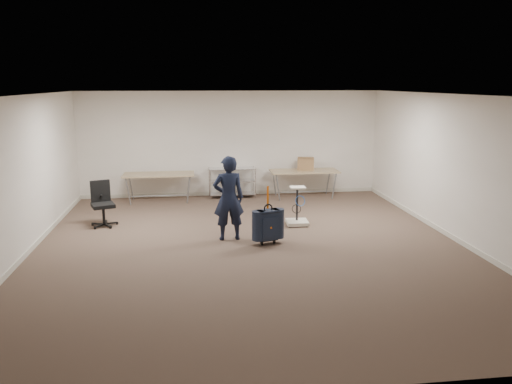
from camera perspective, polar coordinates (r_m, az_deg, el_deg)
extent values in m
plane|color=#4D3B2E|center=(9.37, -0.64, -6.35)|extent=(9.00, 9.00, 0.00)
plane|color=silver|center=(13.45, -2.90, 5.52)|extent=(8.00, 0.00, 8.00)
plane|color=silver|center=(4.72, 5.74, -7.69)|extent=(8.00, 0.00, 8.00)
plane|color=silver|center=(9.44, -25.55, 1.34)|extent=(0.00, 9.00, 9.00)
plane|color=silver|center=(10.27, 22.11, 2.46)|extent=(0.00, 9.00, 9.00)
plane|color=silver|center=(8.88, -0.68, 11.03)|extent=(8.00, 8.00, 0.00)
cube|color=beige|center=(13.67, -2.83, -0.12)|extent=(8.00, 0.02, 0.10)
cube|color=beige|center=(9.76, -24.75, -6.45)|extent=(0.02, 9.00, 0.10)
cube|color=beige|center=(10.57, 21.47, -4.77)|extent=(0.02, 9.00, 0.10)
cube|color=tan|center=(13.00, -11.05, 1.99)|extent=(1.80, 0.75, 0.03)
cylinder|color=gray|center=(13.11, -10.95, -0.43)|extent=(1.50, 0.02, 0.02)
cylinder|color=gray|center=(12.85, -14.40, 0.05)|extent=(0.13, 0.04, 0.69)
cylinder|color=gray|center=(12.75, -7.70, 0.23)|extent=(0.13, 0.04, 0.69)
cylinder|color=gray|center=(13.43, -14.10, 0.59)|extent=(0.13, 0.04, 0.69)
cylinder|color=gray|center=(13.33, -7.69, 0.77)|extent=(0.13, 0.04, 0.69)
cube|color=tan|center=(13.30, 5.52, 2.40)|extent=(1.80, 0.75, 0.03)
cylinder|color=gray|center=(13.41, 5.47, 0.03)|extent=(1.50, 0.02, 0.02)
cylinder|color=gray|center=(12.93, 2.54, 0.51)|extent=(0.13, 0.04, 0.69)
cylinder|color=gray|center=(13.27, 8.94, 0.67)|extent=(0.13, 0.04, 0.69)
cylinder|color=gray|center=(13.51, 2.11, 1.03)|extent=(0.13, 0.04, 0.69)
cylinder|color=gray|center=(13.83, 8.25, 1.18)|extent=(0.13, 0.04, 0.69)
cylinder|color=silver|center=(13.06, -5.29, 0.82)|extent=(0.02, 0.02, 0.80)
cylinder|color=silver|center=(13.15, -0.06, 0.96)|extent=(0.02, 0.02, 0.80)
cylinder|color=silver|center=(13.50, -5.36, 1.20)|extent=(0.02, 0.02, 0.80)
cylinder|color=silver|center=(13.59, -0.30, 1.34)|extent=(0.02, 0.02, 0.80)
cube|color=silver|center=(13.38, -2.73, -0.17)|extent=(1.20, 0.45, 0.02)
cube|color=silver|center=(13.30, -2.75, 1.30)|extent=(1.20, 0.45, 0.02)
cube|color=silver|center=(13.24, -2.76, 2.70)|extent=(1.20, 0.45, 0.01)
imported|color=black|center=(9.64, -3.16, -0.71)|extent=(0.64, 0.45, 1.66)
cube|color=black|center=(9.44, 1.39, -3.73)|extent=(0.46, 0.34, 0.56)
cube|color=black|center=(9.55, 1.33, -5.42)|extent=(0.40, 0.26, 0.03)
cylinder|color=black|center=(9.49, 0.66, -5.86)|extent=(0.05, 0.08, 0.08)
cylinder|color=black|center=(9.60, 2.09, -5.67)|extent=(0.05, 0.08, 0.08)
torus|color=black|center=(9.36, 1.40, -1.88)|extent=(0.18, 0.07, 0.18)
cube|color=orange|center=(9.33, 1.35, -0.62)|extent=(0.04, 0.02, 0.43)
cylinder|color=black|center=(11.20, -16.95, -3.52)|extent=(0.58, 0.58, 0.09)
cylinder|color=black|center=(11.15, -17.02, -2.53)|extent=(0.06, 0.06, 0.39)
cube|color=black|center=(11.10, -17.09, -1.46)|extent=(0.57, 0.57, 0.08)
cube|color=black|center=(11.24, -17.36, 0.12)|extent=(0.40, 0.19, 0.47)
cube|color=beige|center=(10.85, 4.72, -3.46)|extent=(0.47, 0.47, 0.07)
cylinder|color=black|center=(10.65, 3.96, -3.95)|extent=(0.05, 0.05, 0.04)
cylinder|color=black|center=(10.79, 4.71, -1.35)|extent=(0.05, 0.05, 0.73)
cube|color=beige|center=(10.66, 4.79, 0.50)|extent=(0.33, 0.29, 0.04)
torus|color=#2258AE|center=(10.66, 5.09, -1.01)|extent=(0.24, 0.10, 0.22)
cube|color=olive|center=(13.37, 5.69, 3.24)|extent=(0.49, 0.41, 0.33)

